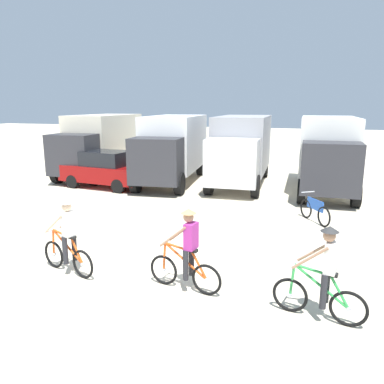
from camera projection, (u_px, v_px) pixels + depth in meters
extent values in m
plane|color=beige|center=(117.00, 271.00, 9.13)|extent=(120.00, 120.00, 0.00)
cube|color=beige|center=(105.00, 139.00, 21.87)|extent=(2.68, 5.32, 2.70)
cube|color=#2D2D33|center=(73.00, 155.00, 18.78)|extent=(2.28, 1.62, 2.00)
cube|color=black|center=(64.00, 149.00, 18.04)|extent=(2.03, 0.19, 0.80)
cylinder|color=black|center=(94.00, 175.00, 18.83)|extent=(0.37, 1.02, 1.00)
cylinder|color=black|center=(58.00, 173.00, 19.35)|extent=(0.37, 1.02, 1.00)
cylinder|color=black|center=(134.00, 161.00, 23.53)|extent=(0.37, 1.02, 1.00)
cylinder|color=black|center=(105.00, 160.00, 24.05)|extent=(0.37, 1.02, 1.00)
cube|color=white|center=(175.00, 142.00, 19.82)|extent=(2.96, 5.43, 2.70)
cube|color=#2D2D33|center=(156.00, 161.00, 16.69)|extent=(2.35, 1.73, 2.00)
cube|color=black|center=(151.00, 155.00, 15.94)|extent=(2.02, 0.30, 0.80)
cylinder|color=black|center=(180.00, 184.00, 16.80)|extent=(0.43, 1.03, 1.00)
cylinder|color=black|center=(136.00, 182.00, 17.21)|extent=(0.43, 1.03, 1.00)
cylinder|color=black|center=(200.00, 166.00, 21.56)|extent=(0.43, 1.03, 1.00)
cylinder|color=black|center=(166.00, 165.00, 21.97)|extent=(0.43, 1.03, 1.00)
cube|color=#9E9EA3|center=(243.00, 143.00, 19.32)|extent=(2.69, 5.33, 2.70)
cube|color=silver|center=(232.00, 162.00, 16.23)|extent=(2.28, 1.62, 2.00)
cube|color=black|center=(229.00, 156.00, 15.50)|extent=(2.03, 0.19, 0.80)
cylinder|color=black|center=(255.00, 186.00, 16.29)|extent=(0.38, 1.02, 1.00)
cylinder|color=black|center=(209.00, 184.00, 16.81)|extent=(0.38, 1.02, 1.00)
cylinder|color=black|center=(265.00, 168.00, 20.99)|extent=(0.38, 1.02, 1.00)
cylinder|color=black|center=(228.00, 167.00, 21.50)|extent=(0.38, 1.02, 1.00)
cube|color=white|center=(327.00, 146.00, 17.80)|extent=(2.56, 5.27, 2.70)
cube|color=#2D2D33|center=(331.00, 168.00, 14.73)|extent=(2.25, 1.57, 2.00)
cube|color=black|center=(332.00, 162.00, 14.00)|extent=(2.03, 0.14, 0.80)
cylinder|color=black|center=(356.00, 195.00, 14.77)|extent=(0.35, 1.01, 1.00)
cylinder|color=black|center=(302.00, 191.00, 15.33)|extent=(0.35, 1.01, 1.00)
cylinder|color=black|center=(344.00, 173.00, 19.43)|extent=(0.35, 1.01, 1.00)
cylinder|color=black|center=(303.00, 171.00, 20.00)|extent=(0.35, 1.01, 1.00)
cube|color=maroon|center=(105.00, 173.00, 18.33)|extent=(4.36, 2.18, 0.76)
cube|color=black|center=(107.00, 158.00, 18.11)|extent=(2.25, 1.80, 0.68)
cylinder|color=black|center=(73.00, 181.00, 18.23)|extent=(0.66, 0.28, 0.64)
cylinder|color=black|center=(94.00, 176.00, 19.62)|extent=(0.66, 0.28, 0.64)
cylinder|color=black|center=(118.00, 186.00, 17.20)|extent=(0.66, 0.28, 0.64)
cylinder|color=black|center=(137.00, 180.00, 18.59)|extent=(0.66, 0.28, 0.64)
torus|color=black|center=(54.00, 254.00, 9.28)|extent=(0.67, 0.24, 0.68)
cylinder|color=silver|center=(54.00, 254.00, 9.28)|extent=(0.10, 0.10, 0.08)
torus|color=black|center=(83.00, 264.00, 8.71)|extent=(0.67, 0.24, 0.68)
cylinder|color=silver|center=(83.00, 264.00, 8.71)|extent=(0.10, 0.10, 0.08)
cylinder|color=#E05119|center=(68.00, 247.00, 8.91)|extent=(1.00, 0.33, 0.68)
cylinder|color=#E05119|center=(62.00, 234.00, 8.94)|extent=(0.65, 0.23, 0.13)
cylinder|color=#E05119|center=(77.00, 251.00, 8.74)|extent=(0.39, 0.15, 0.59)
cylinder|color=#E05119|center=(53.00, 242.00, 9.20)|extent=(0.11, 0.08, 0.64)
cylinder|color=silver|center=(53.00, 230.00, 9.11)|extent=(0.18, 0.51, 0.04)
cube|color=black|center=(71.00, 237.00, 8.77)|extent=(0.26, 0.18, 0.06)
cube|color=silver|center=(70.00, 224.00, 8.71)|extent=(0.28, 0.36, 0.56)
sphere|color=beige|center=(67.00, 207.00, 8.65)|extent=(0.22, 0.22, 0.22)
cone|color=silver|center=(66.00, 201.00, 8.62)|extent=(0.32, 0.32, 0.10)
cylinder|color=#26262B|center=(65.00, 250.00, 8.77)|extent=(0.12, 0.12, 0.66)
cylinder|color=#26262B|center=(74.00, 247.00, 8.98)|extent=(0.12, 0.12, 0.66)
cylinder|color=beige|center=(54.00, 224.00, 8.75)|extent=(0.62, 0.18, 0.53)
cylinder|color=beige|center=(67.00, 220.00, 9.04)|extent=(0.61, 0.26, 0.53)
torus|color=black|center=(164.00, 270.00, 8.41)|extent=(0.68, 0.17, 0.68)
cylinder|color=silver|center=(164.00, 270.00, 8.41)|extent=(0.09, 0.09, 0.08)
torus|color=black|center=(207.00, 280.00, 7.93)|extent=(0.68, 0.17, 0.68)
cylinder|color=silver|center=(207.00, 280.00, 7.93)|extent=(0.09, 0.09, 0.08)
cylinder|color=#E05119|center=(185.00, 261.00, 8.09)|extent=(1.02, 0.22, 0.68)
cylinder|color=#E05119|center=(178.00, 247.00, 8.10)|extent=(0.66, 0.16, 0.13)
cylinder|color=#E05119|center=(199.00, 266.00, 7.95)|extent=(0.39, 0.11, 0.59)
cylinder|color=#E05119|center=(164.00, 256.00, 8.33)|extent=(0.11, 0.07, 0.64)
cylinder|color=silver|center=(165.00, 243.00, 8.24)|extent=(0.12, 0.52, 0.04)
cube|color=black|center=(192.00, 250.00, 7.96)|extent=(0.26, 0.16, 0.06)
cube|color=#AD2D8C|center=(191.00, 236.00, 7.90)|extent=(0.25, 0.35, 0.56)
sphere|color=#A87A5B|center=(188.00, 217.00, 7.84)|extent=(0.22, 0.22, 0.22)
cone|color=tan|center=(188.00, 211.00, 7.81)|extent=(0.32, 0.32, 0.10)
cylinder|color=#26262B|center=(186.00, 265.00, 7.95)|extent=(0.12, 0.12, 0.66)
cylinder|color=#26262B|center=(191.00, 261.00, 8.17)|extent=(0.12, 0.12, 0.66)
cylinder|color=#A87A5B|center=(173.00, 237.00, 7.90)|extent=(0.63, 0.11, 0.53)
cylinder|color=#A87A5B|center=(181.00, 232.00, 8.21)|extent=(0.62, 0.19, 0.53)
torus|color=black|center=(290.00, 295.00, 7.30)|extent=(0.68, 0.19, 0.68)
cylinder|color=silver|center=(290.00, 295.00, 7.30)|extent=(0.09, 0.09, 0.08)
torus|color=black|center=(348.00, 309.00, 6.80)|extent=(0.68, 0.19, 0.68)
cylinder|color=silver|center=(348.00, 309.00, 6.80)|extent=(0.09, 0.09, 0.08)
cylinder|color=green|center=(321.00, 286.00, 6.96)|extent=(1.02, 0.24, 0.68)
cylinder|color=green|center=(312.00, 270.00, 6.98)|extent=(0.66, 0.17, 0.13)
cylinder|color=green|center=(340.00, 292.00, 6.82)|extent=(0.39, 0.12, 0.59)
cylinder|color=green|center=(292.00, 280.00, 7.21)|extent=(0.11, 0.07, 0.64)
cylinder|color=silver|center=(295.00, 264.00, 7.13)|extent=(0.13, 0.52, 0.04)
cube|color=black|center=(331.00, 274.00, 6.83)|extent=(0.26, 0.16, 0.06)
cube|color=silver|center=(331.00, 258.00, 6.77)|extent=(0.26, 0.35, 0.56)
sphere|color=#A87A5B|center=(329.00, 236.00, 6.71)|extent=(0.22, 0.22, 0.22)
cone|color=#333333|center=(330.00, 229.00, 6.68)|extent=(0.32, 0.32, 0.10)
cylinder|color=#26262B|center=(324.00, 291.00, 6.83)|extent=(0.12, 0.12, 0.66)
cylinder|color=#26262B|center=(326.00, 286.00, 7.05)|extent=(0.12, 0.12, 0.66)
cylinder|color=#A87A5B|center=(309.00, 258.00, 6.78)|extent=(0.63, 0.13, 0.53)
cylinder|color=#A87A5B|center=(314.00, 252.00, 7.09)|extent=(0.62, 0.21, 0.53)
torus|color=black|center=(306.00, 209.00, 13.39)|extent=(0.43, 0.60, 0.68)
torus|color=black|center=(324.00, 217.00, 12.40)|extent=(0.43, 0.60, 0.68)
cube|color=blue|center=(315.00, 205.00, 12.83)|extent=(0.54, 0.76, 0.36)
cylinder|color=silver|center=(308.00, 192.00, 13.20)|extent=(0.43, 0.31, 0.04)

